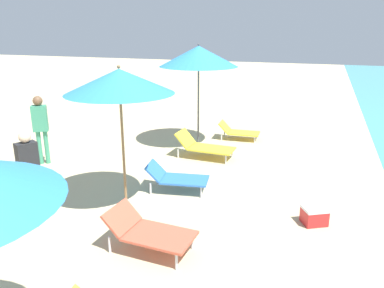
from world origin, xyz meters
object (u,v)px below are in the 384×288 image
umbrella_third (119,81)px  lounger_farthest_shoreside (238,131)px  lounger_third_inland (148,231)px  umbrella_farthest (199,56)px  person_walking_near (28,164)px  lounger_farthest_inland (204,146)px  cooler_box (314,216)px  lounger_third_shoreside (176,177)px  person_walking_mid (40,123)px

umbrella_third → lounger_farthest_shoreside: 5.78m
lounger_third_inland → umbrella_farthest: 6.06m
lounger_third_inland → person_walking_near: bearing=173.4°
lounger_farthest_inland → cooler_box: (2.95, -2.81, -0.16)m
lounger_third_shoreside → person_walking_mid: bearing=163.3°
person_walking_near → lounger_farthest_shoreside: bearing=-86.3°
person_walking_mid → cooler_box: (6.68, -1.03, -0.91)m
lounger_farthest_shoreside → lounger_farthest_inland: 2.05m
umbrella_farthest → cooler_box: size_ratio=5.61×
lounger_third_shoreside → person_walking_mid: person_walking_mid is taller
lounger_farthest_inland → umbrella_farthest: bearing=118.5°
umbrella_third → lounger_third_inland: umbrella_third is taller
lounger_farthest_shoreside → cooler_box: (2.44, -4.80, -0.10)m
umbrella_farthest → person_walking_mid: 4.54m
person_walking_mid → cooler_box: 6.82m
lounger_third_inland → cooler_box: 2.99m
lounger_farthest_inland → person_walking_near: size_ratio=0.98×
lounger_third_shoreside → person_walking_mid: 3.93m
lounger_third_inland → person_walking_mid: size_ratio=0.80×
lounger_third_inland → person_walking_mid: 5.11m
lounger_farthest_shoreside → person_walking_mid: 5.73m
lounger_third_inland → lounger_farthest_inland: bearing=100.2°
lounger_farthest_inland → lounger_third_inland: bearing=-80.6°
person_walking_near → cooler_box: 5.29m
lounger_third_shoreside → person_walking_near: person_walking_near is taller
umbrella_third → lounger_third_shoreside: 2.44m
umbrella_third → umbrella_farthest: (0.11, 4.24, 0.14)m
umbrella_farthest → lounger_farthest_inland: (0.48, -0.99, -2.27)m
lounger_third_shoreside → person_walking_near: 2.92m
umbrella_farthest → cooler_box: umbrella_farthest is taller
lounger_third_inland → lounger_farthest_inland: lounger_farthest_inland is taller
umbrella_farthest → lounger_farthest_shoreside: bearing=45.3°
person_walking_near → umbrella_farthest: bearing=-80.9°
lounger_third_inland → umbrella_farthest: size_ratio=0.48×
person_walking_near → person_walking_mid: person_walking_mid is taller
person_walking_mid → cooler_box: bearing=-130.9°
umbrella_third → lounger_third_shoreside: umbrella_third is taller
person_walking_near → person_walking_mid: (-1.60, 2.27, 0.11)m
lounger_farthest_inland → person_walking_near: (-2.13, -4.06, 0.64)m
lounger_farthest_inland → person_walking_near: person_walking_near is taller
umbrella_third → cooler_box: 4.23m
lounger_third_shoreside → person_walking_near: size_ratio=0.86×
lounger_third_shoreside → cooler_box: (2.85, -0.53, -0.15)m
umbrella_third → person_walking_mid: umbrella_third is taller
person_walking_mid → cooler_box: person_walking_mid is taller
lounger_third_shoreside → person_walking_mid: size_ratio=0.79×
umbrella_third → person_walking_near: (-1.54, -0.81, -1.49)m
lounger_farthest_shoreside → cooler_box: 5.39m
umbrella_farthest → person_walking_near: (-1.65, -5.05, -1.63)m
lounger_farthest_shoreside → lounger_third_shoreside: bearing=-98.7°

